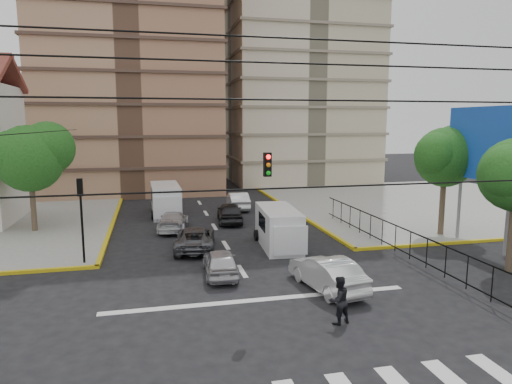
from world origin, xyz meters
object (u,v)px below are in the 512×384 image
object	(u,v)px
van_left_lane	(166,201)
van_right_lane	(280,229)
car_silver_front_left	(220,262)
traffic_light_nw	(81,206)
pedestrian_crosswalk	(339,300)
car_white_front_right	(327,273)

from	to	relation	value
van_left_lane	van_right_lane	bearing A→B (deg)	-62.09
car_silver_front_left	traffic_light_nw	bearing A→B (deg)	-22.30
traffic_light_nw	pedestrian_crosswalk	bearing A→B (deg)	-43.05
traffic_light_nw	van_left_lane	bearing A→B (deg)	68.97
van_left_lane	pedestrian_crosswalk	world-z (taller)	van_left_lane
car_silver_front_left	car_white_front_right	size ratio (longest dim) A/B	0.85
van_right_lane	van_left_lane	xyz separation A→B (m)	(-6.23, 10.99, 0.07)
car_silver_front_left	car_white_front_right	world-z (taller)	car_white_front_right
van_right_lane	pedestrian_crosswalk	xyz separation A→B (m)	(-0.72, -10.38, -0.22)
van_left_lane	car_silver_front_left	bearing A→B (deg)	-83.81
traffic_light_nw	car_silver_front_left	size ratio (longest dim) A/B	1.14
car_white_front_right	pedestrian_crosswalk	size ratio (longest dim) A/B	2.53
traffic_light_nw	van_right_lane	world-z (taller)	traffic_light_nw
traffic_light_nw	van_right_lane	distance (m)	11.05
traffic_light_nw	car_silver_front_left	world-z (taller)	traffic_light_nw
traffic_light_nw	van_left_lane	xyz separation A→B (m)	(4.59, 11.94, -1.92)
traffic_light_nw	pedestrian_crosswalk	xyz separation A→B (m)	(10.10, -9.44, -2.21)
traffic_light_nw	car_white_front_right	bearing A→B (deg)	-28.99
van_right_lane	car_silver_front_left	world-z (taller)	van_right_lane
car_silver_front_left	van_right_lane	bearing A→B (deg)	-132.41
traffic_light_nw	car_white_front_right	xyz separation A→B (m)	(10.99, -6.09, -2.36)
car_silver_front_left	van_left_lane	bearing A→B (deg)	-79.15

